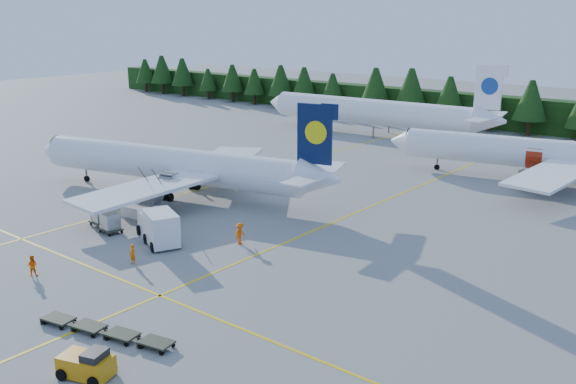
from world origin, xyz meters
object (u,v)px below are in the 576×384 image
Objects in this scene: airstairs at (146,208)px; service_truck at (158,225)px; airliner_red at (530,154)px; baggage_tug at (87,364)px; airliner_navy at (165,164)px.

airstairs is 0.92× the size of service_truck.
airliner_red is 5.55× the size of service_truck.
service_truck is at bearing -124.19° from airliner_red.
airliner_red is 11.06× the size of baggage_tug.
airliner_navy is at bearing 117.79° from airstairs.
airliner_red is at bearing 68.50° from baggage_tug.
airliner_red reaches higher than service_truck.
airliner_navy is 45.88m from airliner_red.
airliner_red reaches higher than baggage_tug.
airliner_navy reaches higher than baggage_tug.
airliner_red is 48.46m from airstairs.
service_truck is 1.99× the size of baggage_tug.
baggage_tug is at bearing -105.11° from airliner_red.
airliner_navy is 11.47× the size of baggage_tug.
airstairs is at bearing -66.44° from airliner_navy.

